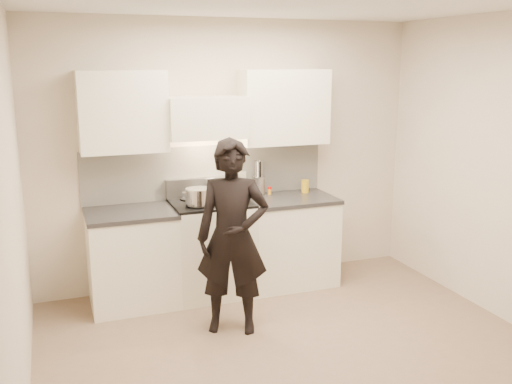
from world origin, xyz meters
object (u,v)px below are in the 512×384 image
at_px(stove, 212,247).
at_px(utensil_crock, 259,184).
at_px(person, 233,237).
at_px(counter_right, 288,240).
at_px(wok, 227,185).

xyz_separation_m(stove, utensil_crock, (0.59, 0.24, 0.55)).
distance_m(stove, person, 0.92).
xyz_separation_m(counter_right, utensil_crock, (-0.24, 0.24, 0.57)).
height_order(counter_right, wok, wok).
xyz_separation_m(counter_right, person, (-0.88, -0.84, 0.37)).
bearing_deg(counter_right, utensil_crock, 134.73).
distance_m(stove, counter_right, 0.83).
height_order(utensil_crock, person, person).
xyz_separation_m(stove, counter_right, (0.83, 0.00, -0.01)).
distance_m(counter_right, person, 1.28).
bearing_deg(wok, counter_right, -10.78).
xyz_separation_m(utensil_crock, person, (-0.64, -1.09, -0.19)).
distance_m(stove, utensil_crock, 0.84).
relative_size(stove, utensil_crock, 2.74).
relative_size(stove, person, 0.58).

